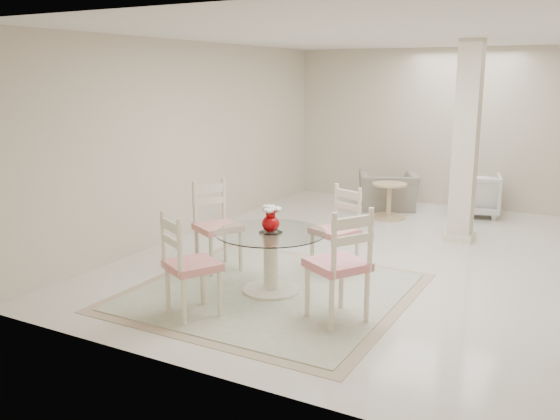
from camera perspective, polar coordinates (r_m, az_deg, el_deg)
The scene contains 13 objects.
ground at distance 7.51m, azimuth 11.02°, elevation -4.69°, with size 7.00×7.00×0.00m, color white.
room_shell at distance 7.19m, azimuth 11.66°, elevation 9.57°, with size 6.02×7.02×2.71m.
column at distance 8.36m, azimuth 17.45°, elevation 6.19°, with size 0.30×0.30×2.70m, color beige.
area_rug at distance 6.29m, azimuth -0.88°, elevation -7.86°, with size 2.78×2.78×0.02m.
dining_table at distance 6.18m, azimuth -0.89°, elevation -5.02°, with size 1.14×1.14×0.66m.
red_vase at distance 6.06m, azimuth -0.90°, elevation -0.85°, with size 0.21×0.20×0.28m.
dining_chair_east at distance 5.37m, azimuth 6.04°, elevation -4.53°, with size 0.66×0.66×1.20m.
dining_chair_north at distance 6.79m, azimuth 5.74°, elevation -1.30°, with size 0.57×0.57×1.10m.
dining_chair_west at distance 6.91m, azimuth -6.29°, elevation -0.86°, with size 0.62×0.62×1.15m.
dining_chair_south at distance 5.55m, azimuth -9.11°, elevation -4.57°, with size 0.60×0.60×1.11m.
recliner_taupe at distance 10.26m, azimuth 10.30°, elevation 1.82°, with size 0.96×0.84×0.62m, color gray.
armchair_white at distance 10.14m, azimuth 18.31°, elevation 1.45°, with size 0.74×0.76×0.69m, color silver.
side_table at distance 9.58m, azimuth 10.44°, elevation 0.75°, with size 0.55×0.55×0.57m.
Camera 1 is at (2.11, -6.86, 2.23)m, focal length 38.00 mm.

